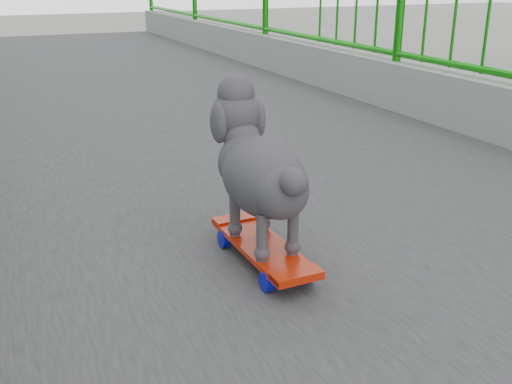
{
  "coord_description": "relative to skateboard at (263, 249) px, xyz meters",
  "views": [
    {
      "loc": [
        -1.1,
        2.76,
        7.85
      ],
      "look_at": [
        -0.39,
        4.32,
        7.22
      ],
      "focal_mm": 42.0,
      "sensor_mm": 36.0,
      "label": 1
    }
  ],
  "objects": [
    {
      "name": "skateboard",
      "position": [
        0.0,
        0.0,
        0.0
      ],
      "size": [
        0.16,
        0.5,
        0.07
      ],
      "rotation": [
        0.0,
        0.0,
        0.01
      ],
      "color": "red",
      "rests_on": "footbridge"
    },
    {
      "name": "poodle",
      "position": [
        -0.0,
        0.03,
        0.26
      ],
      "size": [
        0.23,
        0.54,
        0.45
      ],
      "rotation": [
        0.0,
        0.0,
        0.01
      ],
      "color": "#333036",
      "rests_on": "skateboard"
    }
  ]
}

